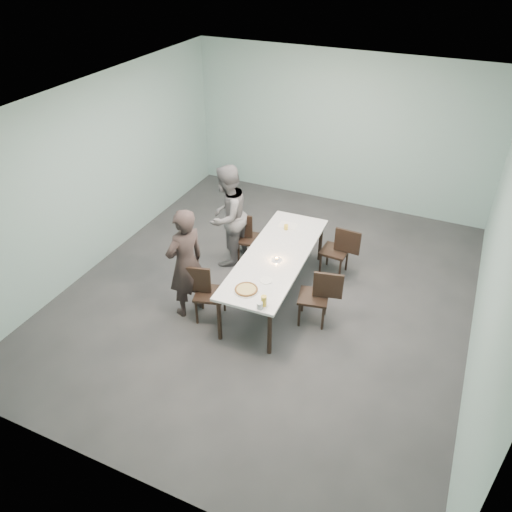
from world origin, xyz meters
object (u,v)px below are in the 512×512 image
at_px(beer_glass, 264,301).
at_px(diner_near, 186,263).
at_px(chair_far_right, 340,248).
at_px(chair_far_left, 247,235).
at_px(tealight, 277,259).
at_px(chair_near_left, 204,289).
at_px(pizza, 246,289).
at_px(chair_near_right, 319,294).
at_px(diner_far, 227,216).
at_px(side_plate, 266,280).
at_px(table, 276,258).
at_px(water_tumbler, 260,305).
at_px(amber_tumbler, 286,227).

bearing_deg(beer_glass, diner_near, 168.27).
bearing_deg(chair_far_right, chair_far_left, 11.74).
height_order(diner_near, tealight, diner_near).
height_order(chair_near_left, pizza, chair_near_left).
distance_m(chair_near_right, diner_far, 2.13).
distance_m(side_plate, tealight, 0.53).
distance_m(chair_near_left, chair_far_right, 2.36).
distance_m(diner_far, beer_glass, 2.21).
xyz_separation_m(chair_far_right, diner_far, (-1.83, -0.39, 0.37)).
relative_size(table, chair_far_right, 3.03).
xyz_separation_m(pizza, side_plate, (0.16, 0.32, -0.01)).
relative_size(diner_near, water_tumbler, 19.08).
bearing_deg(chair_far_left, beer_glass, -66.47).
bearing_deg(chair_near_right, amber_tumbler, -60.36).
xyz_separation_m(water_tumbler, tealight, (-0.22, 1.10, -0.02)).
bearing_deg(pizza, chair_far_left, 115.18).
distance_m(beer_glass, tealight, 1.06).
xyz_separation_m(chair_near_left, diner_far, (-0.36, 1.46, 0.37)).
height_order(diner_near, pizza, diner_near).
bearing_deg(table, chair_near_left, -129.29).
distance_m(tealight, amber_tumbler, 0.90).
height_order(chair_far_right, pizza, chair_far_right).
xyz_separation_m(chair_near_right, tealight, (-0.74, 0.19, 0.27)).
height_order(chair_near_left, diner_far, diner_far).
height_order(chair_far_left, beer_glass, beer_glass).
bearing_deg(chair_near_right, diner_near, 5.40).
height_order(beer_glass, water_tumbler, beer_glass).
distance_m(chair_far_right, diner_far, 1.91).
distance_m(side_plate, amber_tumbler, 1.43).
relative_size(table, chair_near_left, 3.03).
bearing_deg(pizza, chair_near_right, 37.59).
xyz_separation_m(chair_near_right, amber_tumbler, (-0.94, 1.07, 0.29)).
bearing_deg(pizza, table, 87.84).
bearing_deg(pizza, tealight, 83.39).
height_order(chair_far_left, chair_far_right, same).
relative_size(chair_near_left, pizza, 2.56).
relative_size(chair_near_left, chair_far_left, 1.00).
bearing_deg(table, tealight, -62.54).
distance_m(side_plate, water_tumbler, 0.60).
bearing_deg(tealight, chair_near_right, -14.66).
bearing_deg(diner_near, side_plate, 123.42).
xyz_separation_m(chair_near_left, amber_tumbler, (0.60, 1.66, 0.29)).
relative_size(chair_far_right, side_plate, 4.83).
height_order(table, water_tumbler, water_tumbler).
bearing_deg(tealight, side_plate, -83.63).
height_order(table, chair_far_right, chair_far_right).
distance_m(chair_far_left, tealight, 1.24).
relative_size(diner_far, amber_tumbler, 21.88).
bearing_deg(chair_far_right, pizza, 71.14).
xyz_separation_m(side_plate, water_tumbler, (0.16, -0.58, 0.04)).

